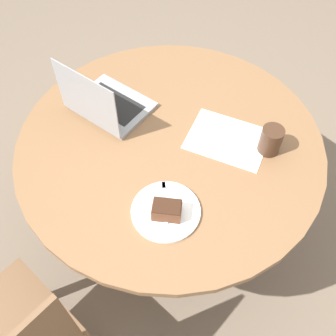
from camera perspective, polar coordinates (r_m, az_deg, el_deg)
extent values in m
plane|color=#6B5B4C|center=(2.15, 0.20, -8.89)|extent=(12.00, 12.00, 0.00)
cylinder|color=brown|center=(2.14, 0.21, -8.77)|extent=(0.55, 0.55, 0.02)
cylinder|color=brown|center=(1.83, 0.24, -3.67)|extent=(0.13, 0.13, 0.69)
cylinder|color=brown|center=(1.54, 0.28, 3.53)|extent=(1.19, 1.19, 0.03)
cube|color=brown|center=(1.90, -18.86, -15.57)|extent=(0.04, 0.04, 0.42)
cube|color=white|center=(1.55, 8.61, 4.17)|extent=(0.36, 0.31, 0.00)
cylinder|color=white|center=(1.34, -0.33, -6.28)|extent=(0.24, 0.24, 0.01)
cube|color=brown|center=(1.31, -0.18, -6.16)|extent=(0.12, 0.11, 0.05)
cube|color=#351E13|center=(1.28, -0.18, -5.53)|extent=(0.11, 0.10, 0.00)
cube|color=silver|center=(1.35, -0.45, -5.05)|extent=(0.13, 0.13, 0.00)
cube|color=silver|center=(1.39, -0.63, -2.47)|extent=(0.04, 0.04, 0.00)
cylinder|color=#3D2619|center=(1.51, 14.68, 3.93)|extent=(0.08, 0.08, 0.11)
cube|color=gray|center=(1.66, -8.10, 9.02)|extent=(0.33, 0.26, 0.02)
cube|color=black|center=(1.65, -8.14, 9.26)|extent=(0.26, 0.16, 0.00)
cube|color=gray|center=(1.52, -11.75, 9.72)|extent=(0.30, 0.04, 0.24)
cube|color=black|center=(1.52, -11.64, 9.81)|extent=(0.28, 0.03, 0.22)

